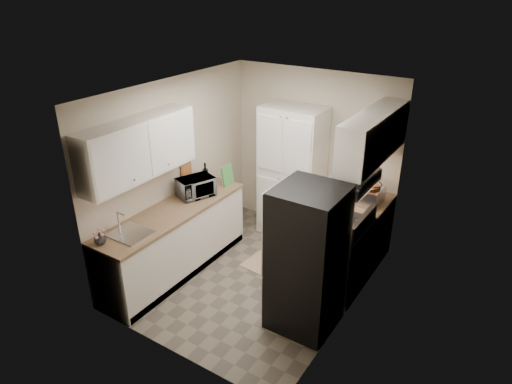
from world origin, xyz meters
TOP-DOWN VIEW (x-y plane):
  - ground at (0.00, 0.00)m, footprint 3.20×3.20m
  - room_shell at (-0.02, -0.01)m, footprint 2.64×3.24m
  - pantry_cabinet at (-0.20, 1.32)m, footprint 0.90×0.55m
  - base_cabinet_left at (-0.99, -0.43)m, footprint 0.60×2.30m
  - countertop_left at (-0.99, -0.43)m, footprint 0.63×2.33m
  - base_cabinet_right at (0.99, 1.19)m, footprint 0.60×0.80m
  - countertop_right at (0.99, 1.19)m, footprint 0.63×0.83m
  - electric_range at (0.97, 0.39)m, footprint 0.71×0.78m
  - refrigerator at (0.94, -0.41)m, footprint 0.70×0.72m
  - microwave at (-1.00, 0.07)m, footprint 0.48×0.57m
  - wine_bottle at (-1.10, 0.40)m, footprint 0.08×0.08m
  - flower_vase at (-1.11, -1.48)m, footprint 0.14×0.14m
  - cutting_board at (-0.87, 0.61)m, footprint 0.02×0.24m
  - toaster_oven at (1.07, 1.13)m, footprint 0.31×0.39m
  - fruit_basket at (1.08, 1.12)m, footprint 0.33×0.33m
  - kitchen_mat at (-0.06, 0.46)m, footprint 0.55×0.81m

SIDE VIEW (x-z plane):
  - ground at x=0.00m, z-range 0.00..0.00m
  - kitchen_mat at x=-0.06m, z-range 0.00..0.01m
  - base_cabinet_left at x=-0.99m, z-range 0.00..0.88m
  - base_cabinet_right at x=0.99m, z-range 0.00..0.88m
  - electric_range at x=0.97m, z-range -0.09..1.04m
  - refrigerator at x=0.94m, z-range 0.00..1.70m
  - countertop_left at x=-0.99m, z-range 0.88..0.92m
  - countertop_right at x=0.99m, z-range 0.88..0.92m
  - flower_vase at x=-1.11m, z-range 0.92..1.06m
  - pantry_cabinet at x=-0.20m, z-range 0.00..2.00m
  - toaster_oven at x=1.07m, z-range 0.92..1.15m
  - microwave at x=-1.00m, z-range 0.92..1.19m
  - cutting_board at x=-0.87m, z-range 0.92..1.21m
  - wine_bottle at x=-1.10m, z-range 0.92..1.24m
  - fruit_basket at x=1.08m, z-range 1.15..1.26m
  - room_shell at x=-0.02m, z-range 0.37..2.89m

